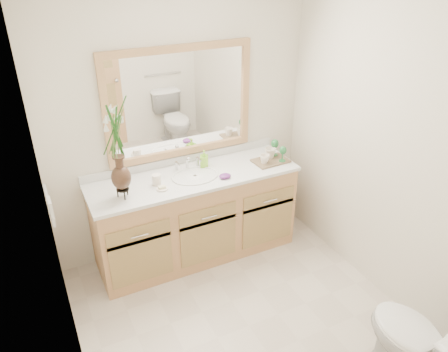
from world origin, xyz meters
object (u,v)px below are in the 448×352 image
toilet (419,347)px  soap_bottle (204,159)px  tray (271,161)px  flower_vase (116,139)px  tumbler (156,180)px

toilet → soap_bottle: (-0.55, 2.05, 0.53)m
soap_bottle → tray: size_ratio=0.44×
flower_vase → tumbler: flower_vase is taller
soap_bottle → tray: 0.62m
toilet → flower_vase: bearing=-54.0°
flower_vase → tumbler: size_ratio=7.94×
flower_vase → soap_bottle: (0.79, 0.21, -0.43)m
soap_bottle → tray: bearing=7.0°
tumbler → soap_bottle: 0.51m
toilet → tumbler: 2.24m
tumbler → tray: bearing=-2.7°
soap_bottle → tray: soap_bottle is taller
soap_bottle → toilet: bearing=-50.7°
soap_bottle → flower_vase: bearing=-141.1°
toilet → flower_vase: 2.48m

